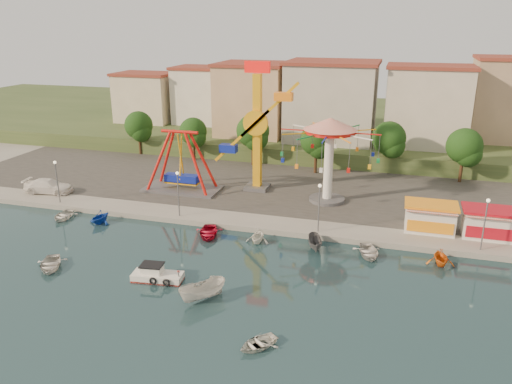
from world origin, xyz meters
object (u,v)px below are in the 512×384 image
at_px(pirate_ship_ride, 181,162).
at_px(cabin_motorboat, 156,276).
at_px(kamikaze_tower, 260,131).
at_px(skiff, 203,291).
at_px(rowboat_a, 50,264).
at_px(wave_swinger, 330,141).
at_px(van, 48,186).

xyz_separation_m(pirate_ship_ride, cabin_motorboat, (7.36, -21.99, -3.97)).
bearing_deg(kamikaze_tower, skiff, -84.04).
height_order(kamikaze_tower, cabin_motorboat, kamikaze_tower).
distance_m(pirate_ship_ride, cabin_motorboat, 23.53).
bearing_deg(pirate_ship_ride, rowboat_a, -97.84).
bearing_deg(wave_swinger, kamikaze_tower, 168.86).
bearing_deg(wave_swinger, skiff, -104.27).
relative_size(pirate_ship_ride, cabin_motorboat, 2.16).
relative_size(wave_swinger, skiff, 2.70).
bearing_deg(skiff, rowboat_a, -146.94).
bearing_deg(rowboat_a, kamikaze_tower, 34.84).
relative_size(kamikaze_tower, cabin_motorboat, 3.56).
distance_m(kamikaze_tower, cabin_motorboat, 26.27).
xyz_separation_m(wave_swinger, skiff, (-6.39, -25.11, -7.36)).
bearing_deg(kamikaze_tower, pirate_ship_ride, -163.43).
bearing_deg(cabin_motorboat, rowboat_a, 177.41).
relative_size(pirate_ship_ride, van, 1.62).
xyz_separation_m(pirate_ship_ride, wave_swinger, (18.97, 1.10, 3.80)).
bearing_deg(wave_swinger, pirate_ship_ride, -176.69).
distance_m(kamikaze_tower, skiff, 28.12).
distance_m(wave_swinger, cabin_motorboat, 26.99).
bearing_deg(wave_swinger, rowboat_a, -132.84).
bearing_deg(rowboat_a, pirate_ship_ride, 53.72).
height_order(wave_swinger, van, wave_swinger).
bearing_deg(van, wave_swinger, -87.78).
height_order(rowboat_a, van, van).
height_order(pirate_ship_ride, wave_swinger, wave_swinger).
relative_size(cabin_motorboat, van, 0.75).
xyz_separation_m(kamikaze_tower, wave_swinger, (9.20, -1.81, -0.25)).
relative_size(kamikaze_tower, wave_swinger, 1.42).
height_order(skiff, van, van).
xyz_separation_m(pirate_ship_ride, skiff, (12.58, -24.01, -3.56)).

